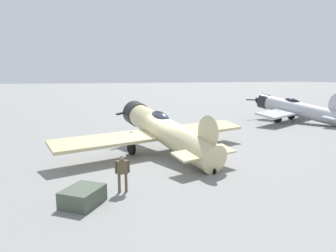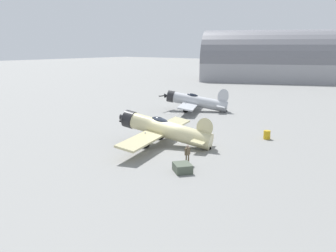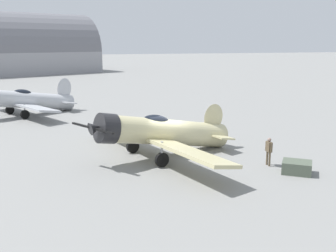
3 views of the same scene
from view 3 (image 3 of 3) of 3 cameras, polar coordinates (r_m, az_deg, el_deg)
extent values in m
plane|color=gray|center=(23.55, 0.00, -4.29)|extent=(400.00, 400.00, 0.00)
cylinder|color=beige|center=(23.19, 0.00, -0.91)|extent=(3.64, 8.46, 2.93)
cylinder|color=#232326|center=(21.20, -8.87, -0.36)|extent=(1.88, 1.56, 1.76)
cone|color=#232326|center=(20.93, -10.50, -0.25)|extent=(0.83, 0.82, 0.77)
cube|color=black|center=(20.87, -10.88, -0.30)|extent=(2.43, 1.91, 0.32)
ellipsoid|color=black|center=(22.60, -1.74, 0.79)|extent=(1.20, 1.93, 0.97)
cube|color=#C6BC89|center=(22.74, -2.08, -1.80)|extent=(12.86, 5.01, 0.48)
ellipsoid|color=beige|center=(25.10, 6.61, 1.26)|extent=(0.58, 1.75, 1.94)
cube|color=#C6BC89|center=(25.19, 6.20, -1.11)|extent=(3.57, 1.95, 0.29)
cylinder|color=#999BA0|center=(21.19, -0.89, -3.59)|extent=(0.14, 0.14, 1.02)
cylinder|color=black|center=(21.34, -0.89, -4.91)|extent=(0.40, 0.82, 0.80)
cylinder|color=#999BA0|center=(23.96, -5.14, -1.79)|extent=(0.14, 0.14, 1.02)
cylinder|color=black|center=(24.09, -5.11, -2.97)|extent=(0.40, 0.82, 0.80)
cylinder|color=black|center=(25.81, 7.35, -2.60)|extent=(0.17, 0.30, 0.28)
cylinder|color=#B7BABF|center=(38.70, -19.11, 3.52)|extent=(4.91, 8.06, 2.73)
ellipsoid|color=black|center=(38.27, -20.28, 4.50)|extent=(1.46, 1.94, 0.94)
cube|color=#ADAFB5|center=(38.34, -20.40, 2.97)|extent=(10.74, 6.54, 0.49)
ellipsoid|color=#B7BABF|center=(40.12, -14.77, 5.22)|extent=(0.89, 1.68, 2.30)
cube|color=#ADAFB5|center=(40.18, -14.93, 3.45)|extent=(3.54, 2.47, 0.27)
cylinder|color=#999BA0|center=(36.70, -20.03, 2.26)|extent=(0.14, 0.14, 0.90)
cylinder|color=black|center=(36.77, -19.98, 1.57)|extent=(0.53, 0.81, 0.80)
cylinder|color=#999BA0|center=(39.69, -21.97, 2.81)|extent=(0.14, 0.14, 0.90)
cylinder|color=black|center=(39.76, -21.92, 2.16)|extent=(0.53, 0.81, 0.80)
cylinder|color=black|center=(40.63, -14.02, 2.50)|extent=(0.21, 0.30, 0.28)
cylinder|color=brown|center=(22.17, 14.47, -4.68)|extent=(0.11, 0.11, 0.78)
cylinder|color=brown|center=(22.40, 14.14, -4.49)|extent=(0.11, 0.11, 0.78)
cube|color=brown|center=(22.11, 14.39, -2.93)|extent=(0.44, 0.24, 0.55)
sphere|color=gray|center=(22.01, 14.45, -1.94)|extent=(0.20, 0.20, 0.20)
cylinder|color=brown|center=(21.88, 14.72, -3.06)|extent=(0.08, 0.08, 0.52)
cylinder|color=brown|center=(22.32, 14.08, -2.73)|extent=(0.08, 0.08, 0.52)
cube|color=#4C5647|center=(21.43, 18.14, -5.70)|extent=(1.82, 1.86, 0.63)
cylinder|color=gold|center=(32.64, 6.14, 1.02)|extent=(0.66, 0.66, 0.84)
torus|color=gold|center=(32.60, 6.14, 1.31)|extent=(0.69, 0.69, 0.04)
torus|color=gold|center=(32.67, 6.13, 0.73)|extent=(0.69, 0.69, 0.04)
camera|label=1|loc=(28.04, 37.10, 5.58)|focal=31.34mm
camera|label=2|loc=(27.43, 81.98, 6.54)|focal=39.50mm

